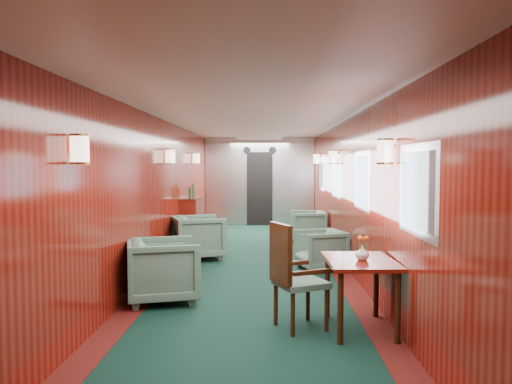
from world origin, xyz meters
TOP-DOWN VIEW (x-y plane):
  - room at (0.00, 0.00)m, footprint 12.00×12.10m
  - bulkhead at (0.00, 5.91)m, footprint 2.98×0.17m
  - windows_right at (1.49, 0.25)m, footprint 0.02×8.60m
  - wall_sconces at (0.00, 0.57)m, footprint 2.97×7.97m
  - dining_table at (1.15, -2.78)m, footprint 0.69×0.97m
  - side_chair at (0.46, -2.79)m, footprint 0.63×0.64m
  - credenza at (-1.34, 2.40)m, footprint 0.35×1.11m
  - flower_vase at (1.16, -2.82)m, footprint 0.15×0.15m
  - armchair_left_near at (-1.05, -1.79)m, footprint 1.04×1.02m
  - armchair_left_far at (-1.00, 0.94)m, footprint 1.08×1.06m
  - armchair_right_near at (1.06, 0.10)m, footprint 0.86×0.85m
  - armchair_right_far at (1.08, 2.93)m, footprint 0.75×0.73m

SIDE VIEW (x-z plane):
  - armchair_right_near at x=1.06m, z-range 0.00..0.63m
  - armchair_right_far at x=1.08m, z-range 0.00..0.67m
  - armchair_left_near at x=-1.05m, z-range 0.00..0.77m
  - armchair_left_far at x=-1.00m, z-range 0.00..0.77m
  - credenza at x=-1.34m, z-range -0.13..1.14m
  - side_chair at x=0.46m, z-range 0.05..1.13m
  - dining_table at x=1.15m, z-range 0.24..0.96m
  - flower_vase at x=1.16m, z-range 0.71..0.86m
  - bulkhead at x=0.00m, z-range -0.01..2.38m
  - windows_right at x=1.49m, z-range 1.05..1.85m
  - room at x=0.00m, z-range 0.43..2.83m
  - wall_sconces at x=0.00m, z-range 1.66..1.91m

